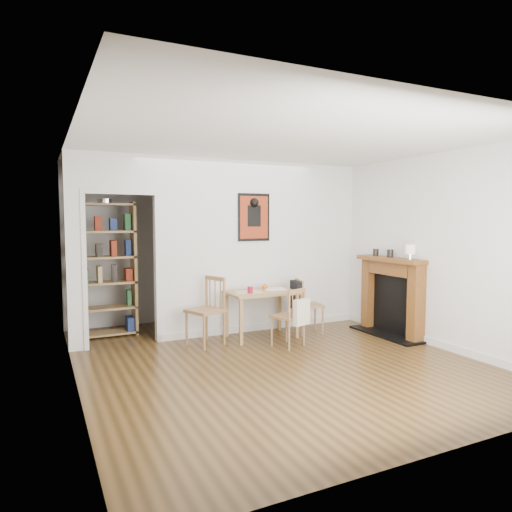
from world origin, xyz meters
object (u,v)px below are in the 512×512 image
bookshelf (107,270)px  fireplace (392,294)px  notebook (274,289)px  orange_fruit (265,287)px  red_glass (250,290)px  ceramic_jar_b (376,252)px  dining_table (261,297)px  chair_right (308,305)px  ceramic_jar_a (390,253)px  mantel_lamp (410,250)px  chair_left (205,311)px  chair_front (289,317)px

bookshelf → fireplace: (3.83, -1.77, -0.36)m
notebook → bookshelf: bearing=156.5°
bookshelf → orange_fruit: bearing=-24.1°
red_glass → ceramic_jar_b: bearing=-7.9°
dining_table → bookshelf: size_ratio=0.50×
dining_table → bookshelf: bearing=152.3°
orange_fruit → dining_table: bearing=-135.6°
dining_table → orange_fruit: bearing=44.4°
dining_table → chair_right: (0.74, -0.08, -0.17)m
ceramic_jar_a → ceramic_jar_b: 0.29m
red_glass → dining_table: bearing=23.6°
orange_fruit → mantel_lamp: mantel_lamp is taller
ceramic_jar_a → ceramic_jar_b: ceramic_jar_a is taller
chair_right → ceramic_jar_a: size_ratio=7.33×
bookshelf → chair_left: bearing=-44.8°
chair_front → ceramic_jar_b: 1.86m
chair_front → notebook: size_ratio=2.48×
chair_right → fireplace: bearing=-30.5°
chair_left → mantel_lamp: bearing=-21.8°
red_glass → orange_fruit: (0.34, 0.21, -0.00)m
bookshelf → ceramic_jar_a: 4.20m
chair_front → notebook: 0.73m
ceramic_jar_b → chair_front: bearing=-172.6°
chair_left → notebook: 1.16m
dining_table → ceramic_jar_a: bearing=-20.2°
chair_left → chair_front: 1.13m
chair_front → mantel_lamp: bearing=-17.9°
fireplace → chair_left: bearing=166.5°
chair_right → ceramic_jar_b: (1.03, -0.29, 0.79)m
chair_left → orange_fruit: chair_left is taller
dining_table → mantel_lamp: 2.19m
red_glass → mantel_lamp: 2.30m
fireplace → notebook: fireplace is taller
red_glass → orange_fruit: 0.39m
chair_front → red_glass: 0.68m
orange_fruit → fireplace: bearing=-25.6°
red_glass → notebook: bearing=20.1°
orange_fruit → ceramic_jar_b: bearing=-16.1°
dining_table → ceramic_jar_b: 1.92m
mantel_lamp → orange_fruit: bearing=143.3°
fireplace → orange_fruit: (-1.70, 0.82, 0.10)m
fireplace → ceramic_jar_a: size_ratio=11.11×
chair_front → fireplace: size_ratio=0.64×
dining_table → orange_fruit: orange_fruit is taller
dining_table → chair_left: 0.90m
orange_fruit → mantel_lamp: size_ratio=0.41×
chair_front → ceramic_jar_a: (1.69, -0.07, 0.81)m
red_glass → ceramic_jar_a: bearing=-15.5°
chair_right → mantel_lamp: (1.01, -1.04, 0.86)m
fireplace → dining_table: bearing=158.6°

